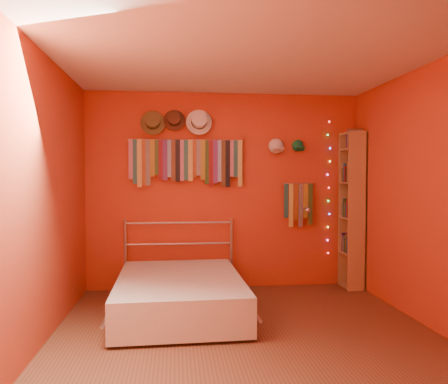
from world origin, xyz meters
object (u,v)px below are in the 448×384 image
object	(u,v)px
reading_lamp	(307,210)
bookshelf	(355,209)
tie_rack	(186,160)
bed	(180,293)

from	to	relation	value
reading_lamp	bookshelf	bearing A→B (deg)	-0.14
tie_rack	bed	distance (m)	1.74
bed	reading_lamp	bearing A→B (deg)	25.96
bookshelf	tie_rack	bearing A→B (deg)	175.89
bed	bookshelf	bearing A→B (deg)	19.01
tie_rack	reading_lamp	xyz separation A→B (m)	(1.52, -0.15, -0.63)
reading_lamp	bookshelf	size ratio (longest dim) A/B	0.14
reading_lamp	bookshelf	world-z (taller)	bookshelf
reading_lamp	bookshelf	xyz separation A→B (m)	(0.63, -0.00, 0.01)
bookshelf	bed	size ratio (longest dim) A/B	1.06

